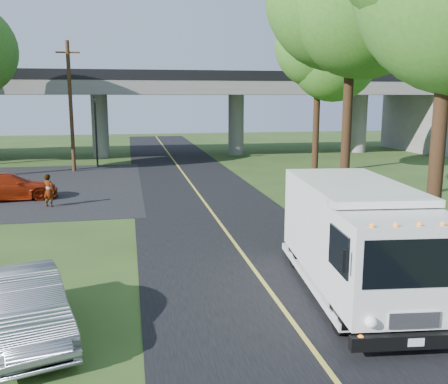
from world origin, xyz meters
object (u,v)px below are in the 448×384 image
object	(u,v)px
step_van	(357,236)
utility_pole	(71,106)
silver_sedan	(25,306)
pedestrian	(49,191)
traffic_signal	(96,124)
red_sedan	(9,187)
tree_right_far	(323,50)

from	to	relation	value
step_van	utility_pole	bearing A→B (deg)	117.34
step_van	silver_sedan	xyz separation A→B (m)	(-8.21, -0.90, -0.89)
pedestrian	traffic_signal	bearing A→B (deg)	-66.41
step_van	pedestrian	bearing A→B (deg)	132.94
traffic_signal	silver_sedan	world-z (taller)	traffic_signal
red_sedan	pedestrian	xyz separation A→B (m)	(2.28, -2.15, 0.11)
traffic_signal	utility_pole	bearing A→B (deg)	-126.87
traffic_signal	pedestrian	xyz separation A→B (m)	(-1.50, -13.84, -2.40)
utility_pole	step_van	bearing A→B (deg)	-68.54
utility_pole	silver_sedan	size ratio (longest dim) A/B	2.07
traffic_signal	utility_pole	xyz separation A→B (m)	(-1.50, -2.00, 1.40)
step_van	traffic_signal	bearing A→B (deg)	112.97
utility_pole	step_van	distance (m)	26.70
utility_pole	pedestrian	distance (m)	12.43
tree_right_far	step_van	xyz separation A→B (m)	(-7.00, -20.53, -6.69)
traffic_signal	silver_sedan	size ratio (longest dim) A/B	1.20
step_van	pedestrian	xyz separation A→B (m)	(-9.71, 12.85, -0.80)
utility_pole	pedestrian	size ratio (longest dim) A/B	5.60
silver_sedan	pedestrian	distance (m)	13.84
traffic_signal	red_sedan	distance (m)	12.54
utility_pole	tree_right_far	distance (m)	17.61
traffic_signal	step_van	distance (m)	27.97
pedestrian	tree_right_far	bearing A→B (deg)	-125.55
step_van	red_sedan	size ratio (longest dim) A/B	1.52
tree_right_far	silver_sedan	world-z (taller)	tree_right_far
pedestrian	step_van	bearing A→B (deg)	156.83
step_van	silver_sedan	distance (m)	8.30
red_sedan	silver_sedan	distance (m)	16.35
utility_pole	tree_right_far	size ratio (longest dim) A/B	0.82
utility_pole	tree_right_far	bearing A→B (deg)	-14.00
red_sedan	traffic_signal	bearing A→B (deg)	-26.14
tree_right_far	red_sedan	distance (m)	21.19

